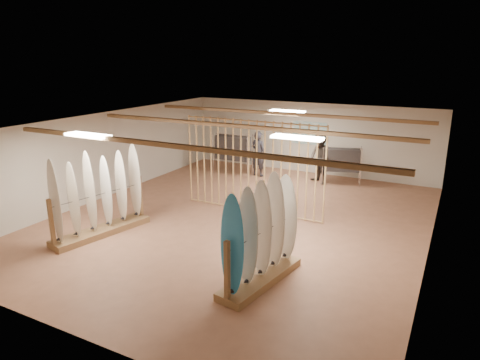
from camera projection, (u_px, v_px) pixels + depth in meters
The scene contains 16 objects.
floor at pixel (240, 220), 12.32m from camera, with size 12.00×12.00×0.00m, color #9B664B.
ceiling at pixel (240, 123), 11.54m from camera, with size 12.00×12.00×0.00m, color #999691.
wall_back at pixel (309, 138), 17.04m from camera, with size 12.00×12.00×0.00m, color beige.
wall_front at pixel (67, 261), 6.82m from camera, with size 12.00×12.00×0.00m, color beige.
wall_left at pixel (106, 155), 14.15m from camera, with size 12.00×12.00×0.00m, color beige.
wall_right at pixel (435, 200), 9.71m from camera, with size 12.00×12.00×0.00m, color beige.
ceiling_slats at pixel (240, 126), 11.56m from camera, with size 9.50×6.12×0.10m, color olive.
light_panels at pixel (240, 125), 11.56m from camera, with size 1.20×0.35×0.06m, color white.
bamboo_partition at pixel (252, 167), 12.61m from camera, with size 4.45×0.05×2.78m.
poster at pixel (309, 133), 16.97m from camera, with size 1.40×0.03×0.90m, color teal.
rack_left at pixel (100, 207), 11.14m from camera, with size 1.17×2.78×2.19m.
rack_right at pixel (261, 249), 8.72m from camera, with size 0.98×2.39×2.21m.
clothing_rack_a at pixel (233, 148), 16.79m from camera, with size 1.54×0.41×1.65m.
clothing_rack_b at pixel (342, 160), 15.42m from camera, with size 1.29×0.69×1.44m.
shopper_a at pixel (258, 151), 16.63m from camera, with size 0.73×0.50×2.01m, color #27262D.
shopper_b at pixel (320, 155), 15.60m from camera, with size 1.02×0.80×2.12m, color #332C27.
Camera 1 is at (5.31, -10.21, 4.53)m, focal length 32.00 mm.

